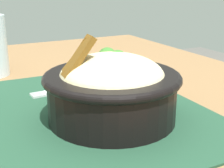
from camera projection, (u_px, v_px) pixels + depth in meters
name	position (u px, v px, depth m)	size (l,w,h in m)	color
table	(80.00, 157.00, 0.52)	(1.12, 0.83, 0.72)	olive
placemat	(91.00, 109.00, 0.49)	(0.40, 0.31, 0.00)	#1E422D
bowl	(112.00, 87.00, 0.44)	(0.20, 0.20, 0.12)	black
fork	(65.00, 90.00, 0.56)	(0.02, 0.13, 0.00)	silver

